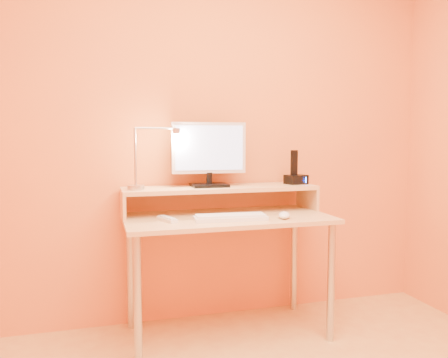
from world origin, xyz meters
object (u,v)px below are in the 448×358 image
object	(u,v)px
phone_dock	(296,179)
keyboard	(231,218)
monitor_panel	(209,148)
lamp_base	(136,187)
remote_control	(167,219)
mouse	(284,215)

from	to	relation	value
phone_dock	keyboard	bearing A→B (deg)	-165.68
monitor_panel	lamp_base	bearing A→B (deg)	-171.80
lamp_base	phone_dock	size ratio (longest dim) A/B	0.77
remote_control	monitor_panel	bearing A→B (deg)	16.84
lamp_base	remote_control	world-z (taller)	lamp_base
keyboard	phone_dock	bearing A→B (deg)	32.24
mouse	remote_control	size ratio (longest dim) A/B	0.71
lamp_base	keyboard	size ratio (longest dim) A/B	0.25
phone_dock	mouse	bearing A→B (deg)	-138.07
mouse	monitor_panel	bearing A→B (deg)	162.36
phone_dock	remote_control	bearing A→B (deg)	-179.86
monitor_panel	lamp_base	distance (m)	0.50
lamp_base	phone_dock	world-z (taller)	phone_dock
phone_dock	mouse	world-z (taller)	phone_dock
lamp_base	mouse	size ratio (longest dim) A/B	0.86
monitor_panel	remote_control	world-z (taller)	monitor_panel
monitor_panel	remote_control	distance (m)	0.54
monitor_panel	lamp_base	size ratio (longest dim) A/B	4.56
phone_dock	keyboard	distance (m)	0.62
keyboard	mouse	bearing A→B (deg)	-3.03
lamp_base	remote_control	bearing A→B (deg)	-49.77
remote_control	mouse	bearing A→B (deg)	-29.46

